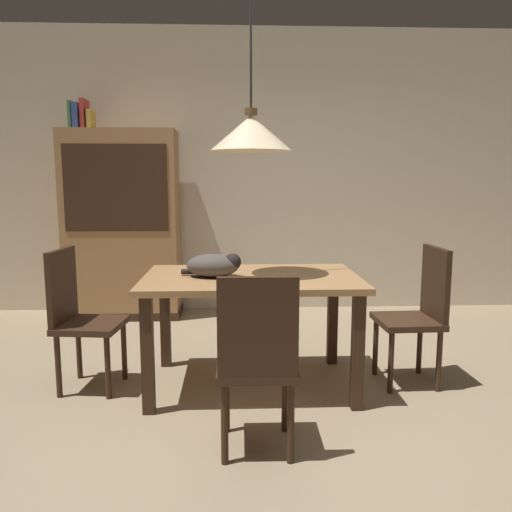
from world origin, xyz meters
name	(u,v)px	position (x,y,z in m)	size (l,w,h in m)	color
ground	(266,419)	(0.00, 0.00, 0.00)	(10.00, 10.00, 0.00)	#998466
back_wall	(251,172)	(0.00, 2.65, 1.45)	(6.40, 0.10, 2.90)	beige
dining_table	(251,291)	(-0.07, 0.50, 0.65)	(1.40, 0.90, 0.75)	#A87A4C
chair_left_side	(79,313)	(-1.19, 0.51, 0.51)	(0.44, 0.44, 0.93)	#382316
chair_right_side	(419,309)	(1.06, 0.50, 0.51)	(0.41, 0.41, 0.93)	#382316
chair_near_front	(257,357)	(-0.07, -0.38, 0.51)	(0.41, 0.41, 0.93)	#382316
cat_sleeping	(214,265)	(-0.30, 0.47, 0.83)	(0.39, 0.26, 0.16)	#4C4742
pendant_lamp	(251,133)	(-0.07, 0.50, 1.66)	(0.52, 0.52, 1.30)	beige
hutch_bookcase	(122,229)	(-1.28, 2.32, 0.89)	(1.12, 0.45, 1.85)	#A87A4C
book_green_slim	(72,115)	(-1.72, 2.32, 1.98)	(0.03, 0.20, 0.26)	#427A4C
book_blue_wide	(78,117)	(-1.66, 2.32, 1.97)	(0.06, 0.24, 0.24)	#384C93
book_red_tall	(85,114)	(-1.60, 2.32, 1.99)	(0.04, 0.22, 0.28)	#B73833
book_yellow_short	(91,120)	(-1.54, 2.32, 1.94)	(0.04, 0.20, 0.18)	gold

